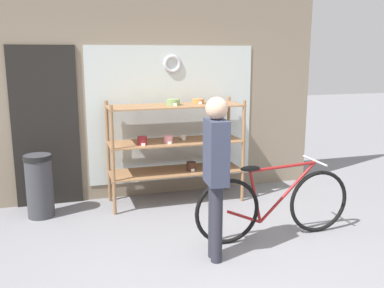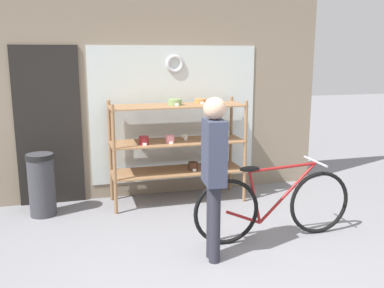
{
  "view_description": "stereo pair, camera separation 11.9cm",
  "coord_description": "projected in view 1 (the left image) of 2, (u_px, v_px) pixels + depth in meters",
  "views": [
    {
      "loc": [
        -1.3,
        -3.37,
        1.99
      ],
      "look_at": [
        0.07,
        1.08,
        1.0
      ],
      "focal_mm": 40.0,
      "sensor_mm": 36.0,
      "label": 1
    },
    {
      "loc": [
        -1.18,
        -3.4,
        1.99
      ],
      "look_at": [
        0.07,
        1.08,
        1.0
      ],
      "focal_mm": 40.0,
      "sensor_mm": 36.0,
      "label": 2
    }
  ],
  "objects": [
    {
      "name": "storefront_facade",
      "position": [
        154.0,
        74.0,
        5.9
      ],
      "size": [
        4.74,
        0.13,
        3.53
      ],
      "color": "gray",
      "rests_on": "ground_plane"
    },
    {
      "name": "pedestrian",
      "position": [
        216.0,
        167.0,
        4.03
      ],
      "size": [
        0.21,
        0.33,
        1.6
      ],
      "rotation": [
        0.0,
        0.0,
        1.49
      ],
      "color": "#282833",
      "rests_on": "ground_plane"
    },
    {
      "name": "ground_plane",
      "position": [
        219.0,
        274.0,
        3.93
      ],
      "size": [
        30.0,
        30.0,
        0.0
      ],
      "primitive_type": "plane",
      "color": "gray"
    },
    {
      "name": "bicycle",
      "position": [
        274.0,
        204.0,
        4.64
      ],
      "size": [
        1.82,
        0.46,
        0.85
      ],
      "rotation": [
        0.0,
        0.0,
        -0.01
      ],
      "color": "black",
      "rests_on": "ground_plane"
    },
    {
      "name": "display_case",
      "position": [
        177.0,
        140.0,
        5.73
      ],
      "size": [
        1.78,
        0.59,
        1.41
      ],
      "color": "#8E6642",
      "rests_on": "ground_plane"
    },
    {
      "name": "trash_bin",
      "position": [
        39.0,
        184.0,
        5.25
      ],
      "size": [
        0.34,
        0.34,
        0.79
      ],
      "color": "#38383D",
      "rests_on": "ground_plane"
    }
  ]
}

